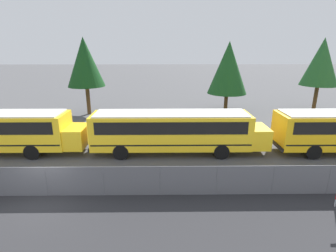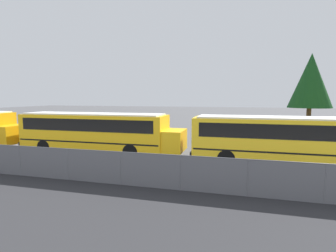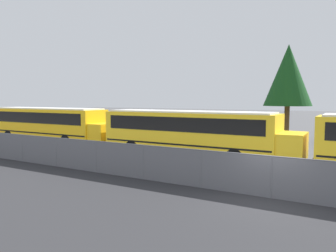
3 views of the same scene
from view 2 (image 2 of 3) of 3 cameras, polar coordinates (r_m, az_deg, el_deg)
school_bus_2 at (r=20.66m, az=-15.28°, el=-0.72°), size 12.87×2.63×3.10m
school_bus_3 at (r=17.93m, az=25.08°, el=-2.16°), size 12.87×2.63×3.10m
tree_1 at (r=29.93m, az=28.63°, el=8.60°), size 4.13×4.13×8.62m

